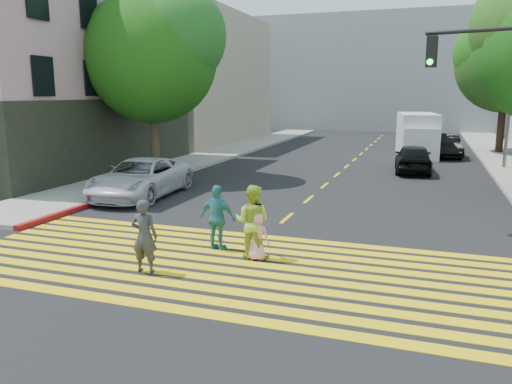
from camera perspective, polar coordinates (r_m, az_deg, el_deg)
The scene contains 20 objects.
ground at distance 10.37m, azimuth -5.50°, elevation -10.69°, with size 120.00×120.00×0.00m, color black.
sidewalk_left at distance 33.42m, azimuth -3.18°, elevation 4.67°, with size 3.00×40.00×0.15m, color gray.
curb_red at distance 18.74m, azimuth -17.21°, elevation -0.94°, with size 0.20×8.00×0.16m, color maroon.
crosswalk at distance 11.47m, azimuth -2.84°, elevation -8.44°, with size 13.40×5.30×0.01m.
lane_line at distance 31.74m, azimuth 11.57°, elevation 3.99°, with size 0.12×34.40×0.01m.
building_left_pink at distance 28.85m, azimuth -25.56°, elevation 11.55°, with size 12.10×14.10×11.00m.
building_left_tan at distance 41.87m, azimuth -9.84°, elevation 12.59°, with size 12.00×16.00×10.00m, color tan.
backdrop_block at distance 56.92m, azimuth 15.32°, elevation 12.96°, with size 30.00×8.00×12.00m, color gray.
tree_left at distance 23.85m, azimuth -11.67°, elevation 15.66°, with size 7.06×6.60×8.62m.
tree_right_far at distance 35.94m, azimuth 26.93°, elevation 13.58°, with size 7.07×6.57×9.03m.
pedestrian_man at distance 11.12m, azimuth -12.64°, elevation -4.94°, with size 0.60×0.39×1.63m, color #35363B.
pedestrian_woman at distance 11.79m, azimuth -0.42°, elevation -3.41°, with size 0.86×0.67×1.77m, color #A2C236.
pedestrian_child at distance 11.73m, azimuth 0.13°, elevation -5.04°, with size 0.57×0.37×1.16m, color #E998C3.
pedestrian_extra at distance 12.43m, azimuth -4.40°, elevation -2.97°, with size 0.97×0.40×1.65m, color teal.
white_sedan at distance 19.35m, azimuth -13.05°, elevation 1.57°, with size 2.39×5.18×1.44m, color silver.
dark_car_near at distance 25.93m, azimuth 17.53°, elevation 3.71°, with size 1.69×4.21×1.43m, color black.
silver_car at distance 40.56m, azimuth 18.35°, elevation 6.14°, with size 1.92×4.72×1.37m, color #9EA1A8.
dark_car_parked at distance 32.99m, azimuth 20.78°, elevation 5.00°, with size 1.52×4.34×1.43m, color black.
white_van at distance 32.66m, azimuth 17.93°, elevation 6.08°, with size 2.77×5.83×2.65m.
street_lamp at distance 28.32m, azimuth 27.00°, elevation 13.07°, with size 2.11×0.55×9.36m.
Camera 1 is at (4.05, -8.74, 3.86)m, focal length 35.00 mm.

